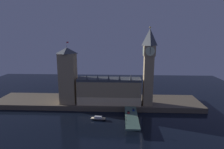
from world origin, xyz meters
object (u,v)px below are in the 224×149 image
Objects in this scene: car_northbound_lead at (128,112)px; street_lamp_near at (126,119)px; clock_tower at (149,65)px; pedestrian_mid_walk at (137,116)px; boat_upstream at (98,119)px; pedestrian_near_rail at (126,120)px; victoria_tower at (68,76)px; car_southbound_trail at (133,110)px; pedestrian_far_rail at (126,109)px.

street_lamp_near reaches higher than car_northbound_lead.
clock_tower is at bearing 50.23° from car_northbound_lead.
pedestrian_mid_walk reaches higher than boat_upstream.
pedestrian_near_rail is 6.95m from street_lamp_near.
boat_upstream is (-24.30, 18.91, -9.23)m from street_lamp_near.
victoria_tower is 74.67m from car_southbound_trail.
pedestrian_mid_walk is (-12.79, -32.50, -39.26)m from clock_tower.
car_northbound_lead is 11.12m from pedestrian_mid_walk.
car_northbound_lead reaches higher than boat_upstream.
car_northbound_lead is 7.50m from pedestrian_far_rail.
clock_tower is 82.35m from victoria_tower.
pedestrian_far_rail is 29.11m from street_lamp_near.
pedestrian_near_rail is at bearing -90.00° from pedestrian_far_rail.
street_lamp_near reaches higher than pedestrian_mid_walk.
pedestrian_far_rail is 0.11× the size of boat_upstream.
car_northbound_lead is at bearing -128.34° from car_southbound_trail.
pedestrian_mid_walk is (7.21, -8.47, 0.16)m from car_northbound_lead.
car_southbound_trail is 23.06m from pedestrian_near_rail.
boat_upstream is at bearing -158.01° from pedestrian_far_rail.
clock_tower is 5.21× the size of boat_upstream.
pedestrian_far_rail is at bearing 21.99° from boat_upstream.
pedestrian_near_rail is (58.97, -43.24, -27.03)m from victoria_tower.
boat_upstream is at bearing -41.47° from victoria_tower.
clock_tower is 47.06× the size of pedestrian_mid_walk.
street_lamp_near is at bearing -90.79° from pedestrian_far_rail.
pedestrian_mid_walk is at bearing -49.62° from car_northbound_lead.
car_southbound_trail is at bearing -17.87° from victoria_tower.
pedestrian_far_rail is at bearing 108.69° from car_northbound_lead.
pedestrian_far_rail is at bearing -142.93° from clock_tower.
street_lamp_near is at bearing -126.93° from pedestrian_mid_walk.
boat_upstream is (-47.10, -26.90, -44.92)m from clock_tower.
pedestrian_near_rail is 1.02× the size of pedestrian_mid_walk.
clock_tower is 45.91m from car_southbound_trail.
pedestrian_mid_walk is 35.22m from boat_upstream.
victoria_tower reaches higher than pedestrian_far_rail.
victoria_tower is at bearing 177.61° from clock_tower.
car_northbound_lead is at bearing 82.67° from street_lamp_near.
pedestrian_near_rail is at bearing -36.25° from victoria_tower.
boat_upstream is at bearing 142.11° from street_lamp_near.
pedestrian_near_rail is at bearing 86.16° from street_lamp_near.
clock_tower is at bearing -2.39° from victoria_tower.
car_northbound_lead is 2.42× the size of pedestrian_mid_walk.
street_lamp_near is (58.57, -49.20, -23.48)m from victoria_tower.
clock_tower is at bearing 49.76° from car_southbound_trail.
pedestrian_far_rail is (58.97, -20.31, -27.08)m from victoria_tower.
victoria_tower reaches higher than street_lamp_near.
clock_tower is 46.21× the size of pedestrian_near_rail.
car_southbound_trail is (-15.19, -17.95, -39.43)m from clock_tower.
pedestrian_far_rail is at bearing 121.67° from pedestrian_mid_walk.
victoria_tower is 15.93× the size of car_northbound_lead.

